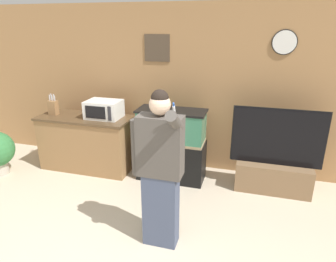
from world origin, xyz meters
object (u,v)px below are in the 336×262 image
microwave (104,109)px  counter_island (87,142)px  knife_block (53,107)px  aquarium_on_stand (171,145)px  tv_on_stand (274,168)px  person_standing (160,169)px

microwave → counter_island: bearing=-172.3°
knife_block → aquarium_on_stand: (1.98, 0.05, -0.45)m
tv_on_stand → microwave: bearing=-179.4°
counter_island → aquarium_on_stand: aquarium_on_stand is taller
microwave → aquarium_on_stand: bearing=-1.1°
microwave → aquarium_on_stand: microwave is taller
counter_island → person_standing: (1.71, -1.43, 0.45)m
microwave → tv_on_stand: size_ratio=0.43×
knife_block → aquarium_on_stand: 2.04m
tv_on_stand → person_standing: size_ratio=0.73×
microwave → aquarium_on_stand: 1.20m
counter_island → knife_block: 0.79m
microwave → person_standing: 2.02m
person_standing → aquarium_on_stand: bearing=100.6°
person_standing → tv_on_stand: bearing=50.6°
knife_block → tv_on_stand: size_ratio=0.27×
knife_block → tv_on_stand: 3.55m
aquarium_on_stand → person_standing: size_ratio=0.64×
counter_island → microwave: size_ratio=2.83×
aquarium_on_stand → person_standing: bearing=-79.4°
knife_block → person_standing: person_standing is taller
counter_island → microwave: (0.33, 0.04, 0.58)m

